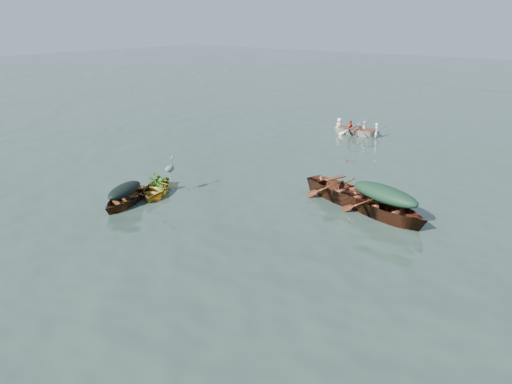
# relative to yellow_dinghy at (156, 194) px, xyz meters

# --- Properties ---
(ground) EXTENTS (140.00, 140.00, 0.00)m
(ground) POSITION_rel_yellow_dinghy_xyz_m (3.57, -0.69, 0.00)
(ground) COLOR #304439
(ground) RESTS_ON ground
(yellow_dinghy) EXTENTS (2.51, 2.98, 0.72)m
(yellow_dinghy) POSITION_rel_yellow_dinghy_xyz_m (0.00, 0.00, 0.00)
(yellow_dinghy) COLOR #B57223
(yellow_dinghy) RESTS_ON ground
(dark_covered_boat) EXTENTS (2.16, 3.37, 0.76)m
(dark_covered_boat) POSITION_rel_yellow_dinghy_xyz_m (-0.05, -1.32, 0.00)
(dark_covered_boat) COLOR #542F13
(dark_covered_boat) RESTS_ON ground
(green_tarp_boat) EXTENTS (4.80, 2.72, 1.08)m
(green_tarp_boat) POSITION_rel_yellow_dinghy_xyz_m (7.40, 2.92, 0.00)
(green_tarp_boat) COLOR #4F2612
(green_tarp_boat) RESTS_ON ground
(open_wooden_boat) EXTENTS (5.13, 2.92, 1.18)m
(open_wooden_boat) POSITION_rel_yellow_dinghy_xyz_m (5.85, 3.40, 0.00)
(open_wooden_boat) COLOR #553015
(open_wooden_boat) RESTS_ON ground
(rowed_boat) EXTENTS (3.63, 1.49, 0.80)m
(rowed_boat) POSITION_rel_yellow_dinghy_xyz_m (1.50, 12.91, 0.00)
(rowed_boat) COLOR white
(rowed_boat) RESTS_ON ground
(dark_tarp_cover) EXTENTS (1.19, 1.86, 0.40)m
(dark_tarp_cover) POSITION_rel_yellow_dinghy_xyz_m (-0.05, -1.32, 0.58)
(dark_tarp_cover) COLOR black
(dark_tarp_cover) RESTS_ON dark_covered_boat
(green_tarp_cover) EXTENTS (2.64, 1.50, 0.52)m
(green_tarp_cover) POSITION_rel_yellow_dinghy_xyz_m (7.40, 2.92, 0.80)
(green_tarp_cover) COLOR #143320
(green_tarp_cover) RESTS_ON green_tarp_boat
(thwart_benches) EXTENTS (2.61, 1.61, 0.04)m
(thwart_benches) POSITION_rel_yellow_dinghy_xyz_m (5.85, 3.40, 0.61)
(thwart_benches) COLOR #552814
(thwart_benches) RESTS_ON open_wooden_boat
(heron) EXTENTS (0.45, 0.49, 0.92)m
(heron) POSITION_rel_yellow_dinghy_xyz_m (0.44, 0.34, 0.82)
(heron) COLOR gray
(heron) RESTS_ON yellow_dinghy
(dinghy_weeds) EXTENTS (1.08, 1.14, 0.60)m
(dinghy_weeds) POSITION_rel_yellow_dinghy_xyz_m (-0.27, 0.48, 0.66)
(dinghy_weeds) COLOR #266219
(dinghy_weeds) RESTS_ON yellow_dinghy
(rowers) EXTENTS (2.57, 1.25, 0.76)m
(rowers) POSITION_rel_yellow_dinghy_xyz_m (1.50, 12.91, 0.78)
(rowers) COLOR silver
(rowers) RESTS_ON rowed_boat
(oars) EXTENTS (0.92, 2.65, 0.06)m
(oars) POSITION_rel_yellow_dinghy_xyz_m (1.50, 12.91, 0.43)
(oars) COLOR brown
(oars) RESTS_ON rowed_boat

